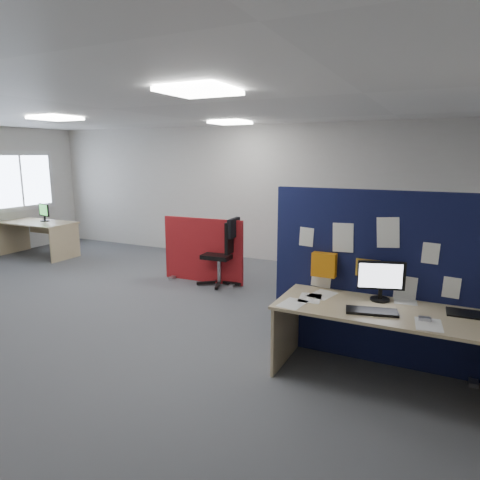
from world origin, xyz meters
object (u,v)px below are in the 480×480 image
at_px(main_desk, 381,323).
at_px(second_desk, 40,230).
at_px(red_divider, 203,251).
at_px(office_chair, 225,248).
at_px(monitor_main, 381,279).
at_px(navy_divider, 376,279).
at_px(monitor_second, 44,212).

bearing_deg(main_desk, second_desk, 163.42).
distance_m(main_desk, red_divider, 3.77).
bearing_deg(main_desk, office_chair, 143.58).
bearing_deg(monitor_main, second_desk, 147.55).
height_order(main_desk, red_divider, red_divider).
relative_size(navy_divider, office_chair, 1.96).
relative_size(red_divider, office_chair, 1.31).
relative_size(navy_divider, main_desk, 1.13).
bearing_deg(office_chair, monitor_second, 173.43).
distance_m(monitor_second, office_chair, 4.48).
relative_size(monitor_main, second_desk, 0.27).
bearing_deg(monitor_main, main_desk, -91.39).
height_order(main_desk, second_desk, same).
xyz_separation_m(navy_divider, red_divider, (-3.05, 1.69, -0.36)).
relative_size(monitor_main, red_divider, 0.30).
bearing_deg(second_desk, navy_divider, -14.20).
bearing_deg(monitor_second, navy_divider, 1.57).
height_order(navy_divider, red_divider, navy_divider).
relative_size(main_desk, red_divider, 1.32).
relative_size(navy_divider, second_desk, 1.35).
distance_m(red_divider, office_chair, 0.45).
bearing_deg(second_desk, monitor_main, -15.47).
bearing_deg(second_desk, red_divider, -1.65).
distance_m(navy_divider, second_desk, 7.38).
height_order(navy_divider, monitor_second, navy_divider).
height_order(navy_divider, main_desk, navy_divider).
bearing_deg(navy_divider, red_divider, 151.00).
relative_size(navy_divider, monitor_main, 4.96).
relative_size(main_desk, office_chair, 1.73).
xyz_separation_m(main_desk, monitor_main, (-0.05, 0.16, 0.38)).
height_order(main_desk, monitor_second, monitor_second).
xyz_separation_m(monitor_second, office_chair, (4.46, -0.24, -0.31)).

